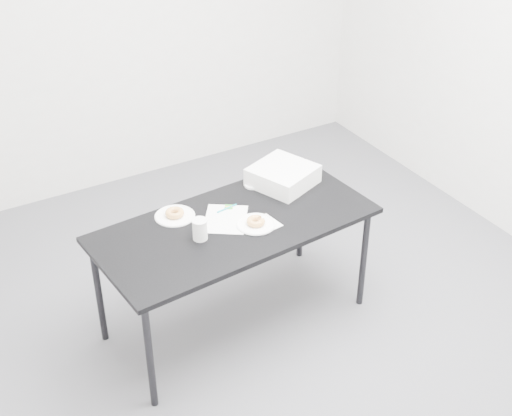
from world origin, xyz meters
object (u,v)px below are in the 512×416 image
pen (227,208)px  plate_far (175,216)px  table (235,230)px  plate_near (256,224)px  bakery_box (283,176)px  coffee_cup (200,229)px  scorecard (226,219)px  donut_far (175,213)px  donut_near (256,221)px

pen → plate_far: size_ratio=0.60×
table → plate_near: 0.13m
plate_far → bakery_box: bakery_box is taller
coffee_cup → table: bearing=11.1°
bakery_box → plate_far: bearing=159.1°
pen → coffee_cup: 0.32m
pen → scorecard: bearing=-130.7°
pen → bakery_box: size_ratio=0.40×
table → scorecard: 0.08m
donut_far → bakery_box: size_ratio=0.32×
scorecard → bakery_box: 0.50m
scorecard → bakery_box: size_ratio=0.87×
donut_far → plate_near: bearing=-40.9°
scorecard → donut_near: bearing=-14.8°
table → bakery_box: (0.45, 0.22, 0.11)m
plate_near → donut_near: donut_near is taller
plate_far → donut_far: donut_far is taller
donut_far → coffee_cup: bearing=-84.1°
coffee_cup → bakery_box: 0.72m
donut_near → donut_far: bearing=139.1°
plate_far → bakery_box: 0.70m
donut_far → coffee_cup: 0.26m
donut_far → donut_near: bearing=-40.9°
table → donut_far: donut_far is taller
coffee_cup → bakery_box: bearing=21.5°
scorecard → donut_far: (-0.23, 0.16, 0.02)m
plate_near → pen: bearing=105.8°
table → pen: bearing=74.5°
plate_near → plate_far: bearing=139.1°
pen → donut_far: bearing=155.5°
scorecard → plate_far: plate_far is taller
plate_far → donut_near: bearing=-40.9°
scorecard → pen: 0.10m
donut_near → plate_near: bearing=0.0°
table → plate_near: plate_near is taller
pen → plate_near: pen is taller
table → donut_near: donut_near is taller
scorecard → pen: (0.05, 0.08, 0.01)m
plate_far → table: bearing=-40.3°
table → coffee_cup: 0.26m
plate_near → donut_far: (-0.34, 0.30, 0.02)m
scorecard → bakery_box: bakery_box is taller
bakery_box → pen: bearing=170.0°
table → coffee_cup: (-0.23, -0.04, 0.11)m
plate_near → donut_far: 0.45m
donut_far → coffee_cup: coffee_cup is taller
plate_near → bakery_box: (0.36, 0.30, 0.05)m
donut_near → bakery_box: 0.47m
coffee_cup → donut_far: bearing=95.9°
scorecard → donut_near: (0.11, -0.13, 0.02)m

